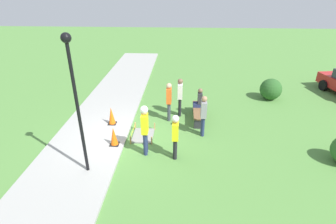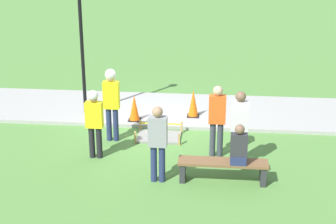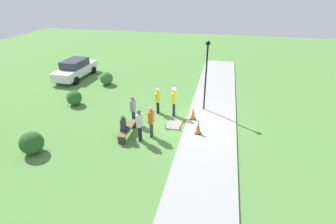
{
  "view_description": "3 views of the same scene",
  "coord_description": "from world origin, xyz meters",
  "px_view_note": "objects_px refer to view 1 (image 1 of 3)",
  "views": [
    {
      "loc": [
        8.86,
        2.16,
        5.63
      ],
      "look_at": [
        -0.55,
        1.64,
        1.0
      ],
      "focal_mm": 28.0,
      "sensor_mm": 36.0,
      "label": 1
    },
    {
      "loc": [
        -1.78,
        13.08,
        5.27
      ],
      "look_at": [
        -0.62,
        1.71,
        1.13
      ],
      "focal_mm": 55.0,
      "sensor_mm": 36.0,
      "label": 2
    },
    {
      "loc": [
        -13.54,
        -1.87,
        7.62
      ],
      "look_at": [
        -0.21,
        1.03,
        0.79
      ],
      "focal_mm": 28.0,
      "sensor_mm": 36.0,
      "label": 3
    }
  ],
  "objects_px": {
    "worker_assistant": "(145,126)",
    "bystander_in_orange_shirt": "(169,100)",
    "bystander_in_gray_shirt": "(180,95)",
    "lamppost_near": "(75,89)",
    "person_seated_on_bench": "(199,100)",
    "traffic_cone_far_patch": "(114,136)",
    "worker_supervisor": "(175,133)",
    "traffic_cone_near_patch": "(112,116)",
    "park_bench": "(198,112)",
    "bystander_in_white_shirt": "(203,113)"
  },
  "relations": [
    {
      "from": "traffic_cone_near_patch",
      "to": "park_bench",
      "type": "height_order",
      "value": "traffic_cone_near_patch"
    },
    {
      "from": "traffic_cone_far_patch",
      "to": "bystander_in_orange_shirt",
      "type": "relative_size",
      "value": 0.42
    },
    {
      "from": "park_bench",
      "to": "lamppost_near",
      "type": "height_order",
      "value": "lamppost_near"
    },
    {
      "from": "worker_assistant",
      "to": "lamppost_near",
      "type": "relative_size",
      "value": 0.44
    },
    {
      "from": "person_seated_on_bench",
      "to": "bystander_in_gray_shirt",
      "type": "bearing_deg",
      "value": -91.9
    },
    {
      "from": "traffic_cone_far_patch",
      "to": "lamppost_near",
      "type": "xyz_separation_m",
      "value": [
        1.55,
        -0.52,
        2.47
      ]
    },
    {
      "from": "traffic_cone_near_patch",
      "to": "worker_assistant",
      "type": "relative_size",
      "value": 0.41
    },
    {
      "from": "traffic_cone_near_patch",
      "to": "traffic_cone_far_patch",
      "type": "distance_m",
      "value": 1.7
    },
    {
      "from": "worker_assistant",
      "to": "bystander_in_white_shirt",
      "type": "bearing_deg",
      "value": 123.92
    },
    {
      "from": "traffic_cone_far_patch",
      "to": "person_seated_on_bench",
      "type": "distance_m",
      "value": 4.37
    },
    {
      "from": "lamppost_near",
      "to": "traffic_cone_near_patch",
      "type": "bearing_deg",
      "value": 179.58
    },
    {
      "from": "worker_assistant",
      "to": "bystander_in_orange_shirt",
      "type": "bearing_deg",
      "value": 165.26
    },
    {
      "from": "traffic_cone_far_patch",
      "to": "bystander_in_orange_shirt",
      "type": "xyz_separation_m",
      "value": [
        -2.32,
        1.96,
        0.55
      ]
    },
    {
      "from": "traffic_cone_near_patch",
      "to": "lamppost_near",
      "type": "distance_m",
      "value": 4.01
    },
    {
      "from": "traffic_cone_far_patch",
      "to": "park_bench",
      "type": "xyz_separation_m",
      "value": [
        -2.48,
        3.28,
        -0.11
      ]
    },
    {
      "from": "person_seated_on_bench",
      "to": "worker_supervisor",
      "type": "distance_m",
      "value": 3.51
    },
    {
      "from": "worker_assistant",
      "to": "bystander_in_orange_shirt",
      "type": "xyz_separation_m",
      "value": [
        -2.69,
        0.71,
        -0.16
      ]
    },
    {
      "from": "traffic_cone_far_patch",
      "to": "worker_assistant",
      "type": "xyz_separation_m",
      "value": [
        0.37,
        1.25,
        0.7
      ]
    },
    {
      "from": "traffic_cone_near_patch",
      "to": "person_seated_on_bench",
      "type": "height_order",
      "value": "person_seated_on_bench"
    },
    {
      "from": "traffic_cone_far_patch",
      "to": "worker_supervisor",
      "type": "distance_m",
      "value": 2.46
    },
    {
      "from": "park_bench",
      "to": "worker_assistant",
      "type": "relative_size",
      "value": 1.01
    },
    {
      "from": "worker_supervisor",
      "to": "lamppost_near",
      "type": "xyz_separation_m",
      "value": [
        0.99,
        -2.85,
        1.94
      ]
    },
    {
      "from": "worker_supervisor",
      "to": "bystander_in_orange_shirt",
      "type": "distance_m",
      "value": 2.9
    },
    {
      "from": "bystander_in_orange_shirt",
      "to": "bystander_in_white_shirt",
      "type": "relative_size",
      "value": 1.03
    },
    {
      "from": "person_seated_on_bench",
      "to": "worker_supervisor",
      "type": "xyz_separation_m",
      "value": [
        3.36,
        -1.0,
        0.16
      ]
    },
    {
      "from": "bystander_in_orange_shirt",
      "to": "park_bench",
      "type": "bearing_deg",
      "value": 96.94
    },
    {
      "from": "traffic_cone_near_patch",
      "to": "traffic_cone_far_patch",
      "type": "height_order",
      "value": "traffic_cone_near_patch"
    },
    {
      "from": "traffic_cone_far_patch",
      "to": "worker_assistant",
      "type": "height_order",
      "value": "worker_assistant"
    },
    {
      "from": "park_bench",
      "to": "bystander_in_gray_shirt",
      "type": "height_order",
      "value": "bystander_in_gray_shirt"
    },
    {
      "from": "person_seated_on_bench",
      "to": "worker_assistant",
      "type": "relative_size",
      "value": 0.46
    },
    {
      "from": "traffic_cone_near_patch",
      "to": "park_bench",
      "type": "distance_m",
      "value": 3.87
    },
    {
      "from": "worker_assistant",
      "to": "bystander_in_white_shirt",
      "type": "relative_size",
      "value": 1.11
    },
    {
      "from": "bystander_in_gray_shirt",
      "to": "lamppost_near",
      "type": "height_order",
      "value": "lamppost_near"
    },
    {
      "from": "worker_assistant",
      "to": "lamppost_near",
      "type": "xyz_separation_m",
      "value": [
        1.18,
        -1.77,
        1.77
      ]
    },
    {
      "from": "worker_assistant",
      "to": "bystander_in_white_shirt",
      "type": "height_order",
      "value": "worker_assistant"
    },
    {
      "from": "bystander_in_gray_shirt",
      "to": "traffic_cone_near_patch",
      "type": "bearing_deg",
      "value": -67.73
    },
    {
      "from": "bystander_in_gray_shirt",
      "to": "person_seated_on_bench",
      "type": "bearing_deg",
      "value": 88.1
    },
    {
      "from": "park_bench",
      "to": "bystander_in_white_shirt",
      "type": "relative_size",
      "value": 1.12
    },
    {
      "from": "traffic_cone_far_patch",
      "to": "worker_supervisor",
      "type": "xyz_separation_m",
      "value": [
        0.56,
        2.33,
        0.53
      ]
    },
    {
      "from": "bystander_in_orange_shirt",
      "to": "worker_supervisor",
      "type": "bearing_deg",
      "value": 7.3
    },
    {
      "from": "traffic_cone_near_patch",
      "to": "bystander_in_white_shirt",
      "type": "bearing_deg",
      "value": 81.95
    },
    {
      "from": "traffic_cone_far_patch",
      "to": "bystander_in_white_shirt",
      "type": "relative_size",
      "value": 0.43
    },
    {
      "from": "worker_supervisor",
      "to": "lamppost_near",
      "type": "bearing_deg",
      "value": -70.9
    },
    {
      "from": "traffic_cone_near_patch",
      "to": "worker_supervisor",
      "type": "xyz_separation_m",
      "value": [
        2.19,
        2.82,
        0.51
      ]
    },
    {
      "from": "traffic_cone_far_patch",
      "to": "park_bench",
      "type": "bearing_deg",
      "value": 127.1
    },
    {
      "from": "park_bench",
      "to": "bystander_in_white_shirt",
      "type": "xyz_separation_m",
      "value": [
        1.4,
        0.12,
        0.63
      ]
    },
    {
      "from": "person_seated_on_bench",
      "to": "traffic_cone_far_patch",
      "type": "bearing_deg",
      "value": -49.94
    },
    {
      "from": "worker_assistant",
      "to": "bystander_in_white_shirt",
      "type": "distance_m",
      "value": 2.6
    },
    {
      "from": "person_seated_on_bench",
      "to": "bystander_in_orange_shirt",
      "type": "bearing_deg",
      "value": -70.66
    },
    {
      "from": "worker_assistant",
      "to": "bystander_in_gray_shirt",
      "type": "bearing_deg",
      "value": 159.61
    }
  ]
}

